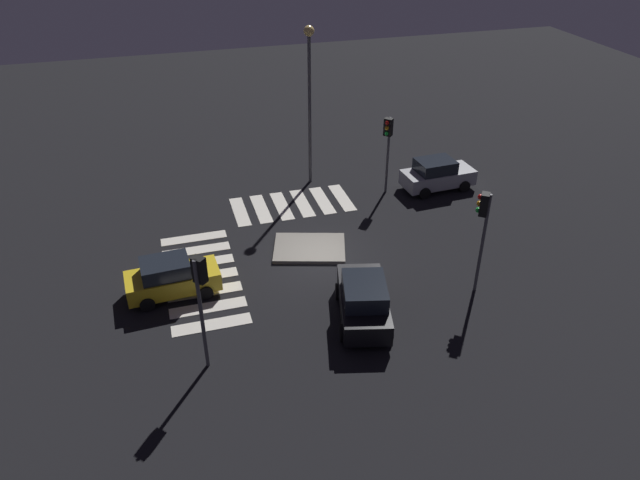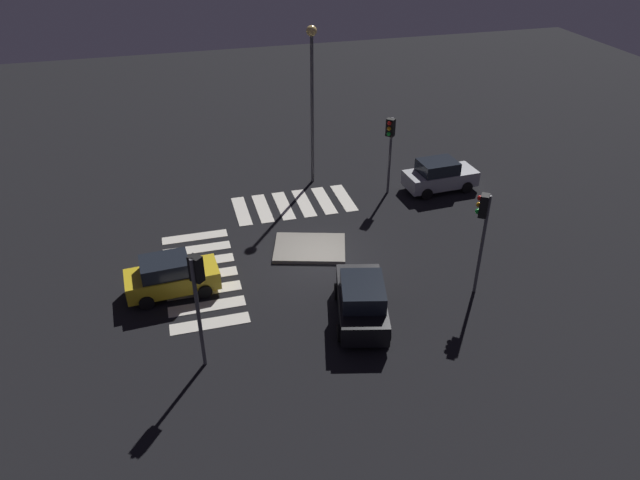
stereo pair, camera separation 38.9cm
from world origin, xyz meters
TOP-DOWN VIEW (x-y plane):
  - ground_plane at (0.00, 0.00)m, footprint 80.00×80.00m
  - traffic_island at (0.28, -0.84)m, footprint 3.97×3.41m
  - car_silver at (-8.41, -5.08)m, footprint 4.21×2.14m
  - car_black at (-0.44, 4.73)m, footprint 2.82×4.60m
  - car_yellow at (6.84, 0.90)m, footprint 4.03×2.05m
  - traffic_light_north at (5.85, 5.60)m, footprint 0.54×0.54m
  - traffic_light_south at (-5.38, -5.41)m, footprint 0.54×0.54m
  - traffic_light_west at (-5.66, 4.18)m, footprint 0.53×0.54m
  - street_lamp at (-1.73, -8.01)m, footprint 0.56×0.56m
  - crosswalk_near at (-0.00, -5.48)m, footprint 6.45×3.20m
  - crosswalk_side at (5.53, 0.00)m, footprint 3.20×7.60m

SIDE VIEW (x-z plane):
  - ground_plane at x=0.00m, z-range 0.00..0.00m
  - crosswalk_near at x=0.00m, z-range 0.00..0.02m
  - crosswalk_side at x=5.53m, z-range 0.00..0.02m
  - traffic_island at x=0.28m, z-range 0.00..0.18m
  - car_yellow at x=6.84m, z-range -0.02..1.70m
  - car_silver at x=-8.41m, z-range -0.02..1.78m
  - car_black at x=-0.44m, z-range -0.02..1.87m
  - traffic_light_south at x=-5.38m, z-range 1.14..5.56m
  - traffic_light_north at x=5.85m, z-range 1.19..5.84m
  - traffic_light_west at x=-5.66m, z-range 1.20..5.86m
  - street_lamp at x=-1.73m, z-range 1.49..10.32m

